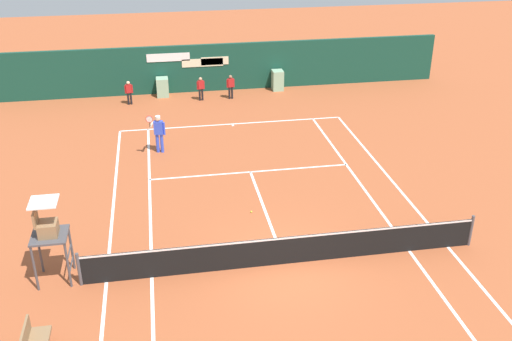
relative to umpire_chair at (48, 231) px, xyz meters
The scene contains 10 objects.
ground_plane 6.93m from the umpire_chair, ahead, with size 80.00×80.00×0.01m.
tennis_net 6.84m from the umpire_chair, ahead, with size 12.10×0.10×1.07m.
sponsor_back_wall 17.88m from the umpire_chair, 67.87° to the left, with size 25.00×1.02×2.60m.
umpire_chair is the anchor object (origin of this frame).
player_bench 3.38m from the umpire_chair, 91.41° to the right, with size 0.54×1.15×0.88m.
player_on_baseline 9.16m from the umpire_chair, 69.35° to the left, with size 0.76×0.69×1.88m.
ball_kid_centre_post 16.63m from the umpire_chair, 64.45° to the left, with size 0.43×0.20×1.30m.
ball_kid_right_post 15.12m from the umpire_chair, 83.01° to the left, with size 0.42×0.20×1.26m.
ball_kid_left_post 16.01m from the umpire_chair, 69.61° to the left, with size 0.42×0.21×1.27m.
tennis_ball_by_sideline 7.02m from the umpire_chair, 24.16° to the left, with size 0.07×0.07×0.07m, color #CCE033.
Camera 1 is at (-3.40, -14.30, 10.35)m, focal length 40.99 mm.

